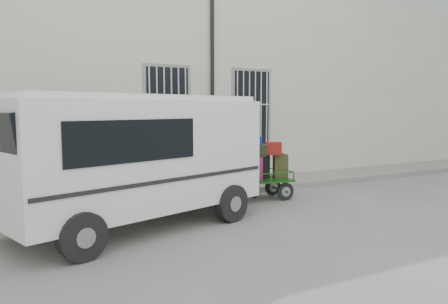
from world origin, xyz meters
name	(u,v)px	position (x,y,z in m)	size (l,w,h in m)	color
ground	(234,210)	(0.00, 0.00, 0.00)	(80.00, 80.00, 0.00)	slate
building	(151,85)	(0.00, 5.50, 3.00)	(24.00, 5.15, 6.00)	beige
sidewalk	(193,190)	(0.00, 2.20, 0.07)	(24.00, 1.70, 0.15)	gray
luggage_cart	(251,167)	(0.88, 0.70, 0.83)	(2.31, 1.11, 1.56)	black
van	(133,153)	(-2.37, -0.35, 1.42)	(5.29, 3.39, 2.48)	white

